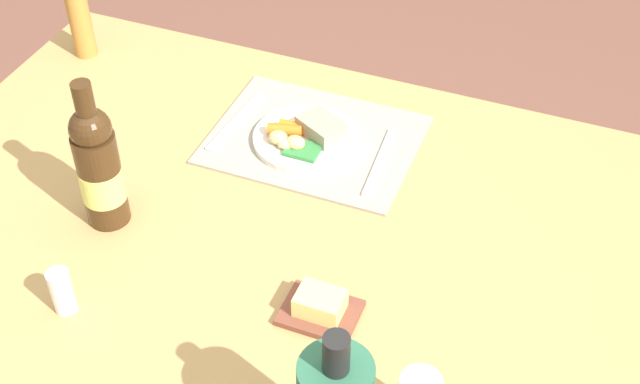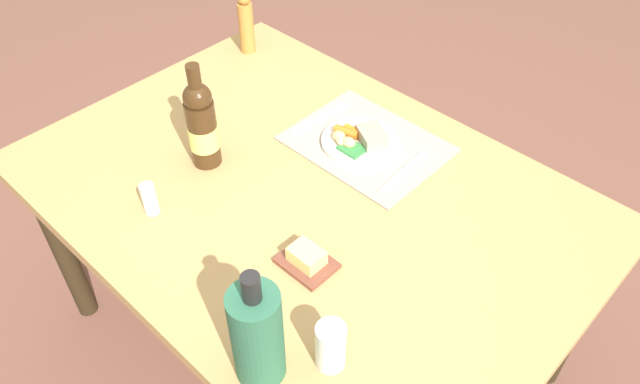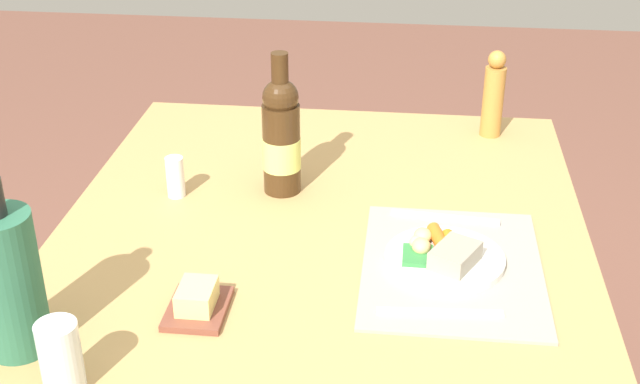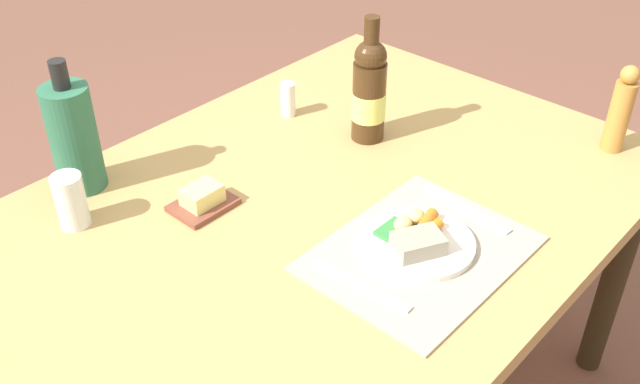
{
  "view_description": "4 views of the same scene",
  "coord_description": "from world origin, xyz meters",
  "px_view_note": "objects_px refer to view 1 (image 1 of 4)",
  "views": [
    {
      "loc": [
        -0.54,
        1.06,
        1.87
      ],
      "look_at": [
        -0.09,
        -0.07,
        0.77
      ],
      "focal_mm": 48.95,
      "sensor_mm": 36.0,
      "label": 1
    },
    {
      "loc": [
        -0.85,
        0.83,
        1.86
      ],
      "look_at": [
        -0.05,
        -0.01,
        0.74
      ],
      "focal_mm": 34.83,
      "sensor_mm": 36.0,
      "label": 2
    },
    {
      "loc": [
        -1.34,
        -0.16,
        1.58
      ],
      "look_at": [
        0.05,
        -0.01,
        0.84
      ],
      "focal_mm": 47.84,
      "sensor_mm": 36.0,
      "label": 3
    },
    {
      "loc": [
        -0.93,
        -0.84,
        1.64
      ],
      "look_at": [
        -0.04,
        -0.03,
        0.79
      ],
      "focal_mm": 40.68,
      "sensor_mm": 36.0,
      "label": 4
    }
  ],
  "objects_px": {
    "butter_dish": "(320,307)",
    "knife": "(236,121)",
    "pepper_mill": "(79,16)",
    "fork": "(380,162)",
    "wine_bottle": "(99,167)",
    "salt_shaker": "(62,291)",
    "dinner_plate": "(306,136)",
    "dining_table": "(266,248)"
  },
  "relations": [
    {
      "from": "pepper_mill",
      "to": "wine_bottle",
      "type": "relative_size",
      "value": 0.7
    },
    {
      "from": "dinner_plate",
      "to": "butter_dish",
      "type": "height_order",
      "value": "dinner_plate"
    },
    {
      "from": "dining_table",
      "to": "knife",
      "type": "bearing_deg",
      "value": -54.31
    },
    {
      "from": "fork",
      "to": "pepper_mill",
      "type": "distance_m",
      "value": 0.8
    },
    {
      "from": "pepper_mill",
      "to": "wine_bottle",
      "type": "distance_m",
      "value": 0.58
    },
    {
      "from": "dinner_plate",
      "to": "knife",
      "type": "height_order",
      "value": "dinner_plate"
    },
    {
      "from": "butter_dish",
      "to": "salt_shaker",
      "type": "distance_m",
      "value": 0.43
    },
    {
      "from": "dinner_plate",
      "to": "salt_shaker",
      "type": "relative_size",
      "value": 2.49
    },
    {
      "from": "dinner_plate",
      "to": "fork",
      "type": "bearing_deg",
      "value": 177.34
    },
    {
      "from": "dining_table",
      "to": "salt_shaker",
      "type": "relative_size",
      "value": 16.65
    },
    {
      "from": "salt_shaker",
      "to": "wine_bottle",
      "type": "distance_m",
      "value": 0.24
    },
    {
      "from": "pepper_mill",
      "to": "salt_shaker",
      "type": "xyz_separation_m",
      "value": [
        -0.4,
        0.69,
        -0.06
      ]
    },
    {
      "from": "pepper_mill",
      "to": "butter_dish",
      "type": "distance_m",
      "value": 0.98
    },
    {
      "from": "fork",
      "to": "salt_shaker",
      "type": "xyz_separation_m",
      "value": [
        0.38,
        0.56,
        0.04
      ]
    },
    {
      "from": "pepper_mill",
      "to": "fork",
      "type": "bearing_deg",
      "value": 170.45
    },
    {
      "from": "dining_table",
      "to": "butter_dish",
      "type": "xyz_separation_m",
      "value": [
        -0.18,
        0.18,
        0.1
      ]
    },
    {
      "from": "wine_bottle",
      "to": "dining_table",
      "type": "bearing_deg",
      "value": -159.64
    },
    {
      "from": "wine_bottle",
      "to": "butter_dish",
      "type": "bearing_deg",
      "value": 170.73
    },
    {
      "from": "pepper_mill",
      "to": "wine_bottle",
      "type": "xyz_separation_m",
      "value": [
        -0.35,
        0.47,
        0.02
      ]
    },
    {
      "from": "pepper_mill",
      "to": "wine_bottle",
      "type": "bearing_deg",
      "value": 127.05
    },
    {
      "from": "dining_table",
      "to": "pepper_mill",
      "type": "relative_size",
      "value": 6.88
    },
    {
      "from": "pepper_mill",
      "to": "salt_shaker",
      "type": "distance_m",
      "value": 0.8
    },
    {
      "from": "dinner_plate",
      "to": "salt_shaker",
      "type": "distance_m",
      "value": 0.6
    },
    {
      "from": "dining_table",
      "to": "knife",
      "type": "distance_m",
      "value": 0.31
    },
    {
      "from": "dining_table",
      "to": "pepper_mill",
      "type": "xyz_separation_m",
      "value": [
        0.63,
        -0.36,
        0.18
      ]
    },
    {
      "from": "knife",
      "to": "dinner_plate",
      "type": "bearing_deg",
      "value": -177.34
    },
    {
      "from": "dinner_plate",
      "to": "knife",
      "type": "xyz_separation_m",
      "value": [
        0.17,
        -0.01,
        -0.01
      ]
    },
    {
      "from": "dining_table",
      "to": "pepper_mill",
      "type": "bearing_deg",
      "value": -30.11
    },
    {
      "from": "fork",
      "to": "knife",
      "type": "bearing_deg",
      "value": -6.31
    },
    {
      "from": "fork",
      "to": "wine_bottle",
      "type": "relative_size",
      "value": 0.69
    },
    {
      "from": "dinner_plate",
      "to": "butter_dish",
      "type": "relative_size",
      "value": 1.71
    },
    {
      "from": "butter_dish",
      "to": "knife",
      "type": "bearing_deg",
      "value": -49.51
    },
    {
      "from": "salt_shaker",
      "to": "dining_table",
      "type": "bearing_deg",
      "value": -124.7
    },
    {
      "from": "pepper_mill",
      "to": "knife",
      "type": "bearing_deg",
      "value": 165.42
    },
    {
      "from": "dinner_plate",
      "to": "knife",
      "type": "bearing_deg",
      "value": -2.24
    },
    {
      "from": "wine_bottle",
      "to": "pepper_mill",
      "type": "bearing_deg",
      "value": -52.95
    },
    {
      "from": "fork",
      "to": "salt_shaker",
      "type": "height_order",
      "value": "salt_shaker"
    },
    {
      "from": "fork",
      "to": "wine_bottle",
      "type": "xyz_separation_m",
      "value": [
        0.43,
        0.33,
        0.12
      ]
    },
    {
      "from": "dining_table",
      "to": "wine_bottle",
      "type": "xyz_separation_m",
      "value": [
        0.28,
        0.1,
        0.2
      ]
    },
    {
      "from": "butter_dish",
      "to": "dinner_plate",
      "type": "bearing_deg",
      "value": -64.81
    },
    {
      "from": "dinner_plate",
      "to": "butter_dish",
      "type": "bearing_deg",
      "value": 115.19
    },
    {
      "from": "knife",
      "to": "salt_shaker",
      "type": "relative_size",
      "value": 2.45
    }
  ]
}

